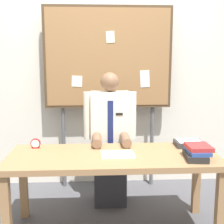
# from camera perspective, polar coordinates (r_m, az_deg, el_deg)

# --- Properties ---
(back_wall) EXTENTS (6.40, 0.08, 2.70)m
(back_wall) POSITION_cam_1_polar(r_m,az_deg,el_deg) (3.80, -0.86, 6.72)
(back_wall) COLOR silver
(back_wall) RESTS_ON ground_plane
(desk) EXTENTS (1.85, 0.72, 0.73)m
(desk) POSITION_cam_1_polar(r_m,az_deg,el_deg) (2.76, 0.20, -9.58)
(desk) COLOR #9E754C
(desk) RESTS_ON ground_plane
(person) EXTENTS (0.55, 0.56, 1.42)m
(person) POSITION_cam_1_polar(r_m,az_deg,el_deg) (3.28, -0.38, -6.03)
(person) COLOR #2D2D33
(person) RESTS_ON ground_plane
(bulletin_board) EXTENTS (1.48, 0.09, 2.15)m
(bulletin_board) POSITION_cam_1_polar(r_m,az_deg,el_deg) (3.59, -0.74, 9.64)
(bulletin_board) COLOR #4C3823
(bulletin_board) RESTS_ON ground_plane
(book_stack) EXTENTS (0.22, 0.31, 0.12)m
(book_stack) POSITION_cam_1_polar(r_m,az_deg,el_deg) (2.70, 15.46, -7.17)
(book_stack) COLOR #262626
(book_stack) RESTS_ON desk
(open_notebook) EXTENTS (0.29, 0.21, 0.01)m
(open_notebook) POSITION_cam_1_polar(r_m,az_deg,el_deg) (2.71, 1.06, -7.88)
(open_notebook) COLOR white
(open_notebook) RESTS_ON desk
(desk_clock) EXTENTS (0.09, 0.04, 0.09)m
(desk_clock) POSITION_cam_1_polar(r_m,az_deg,el_deg) (2.99, -14.00, -5.76)
(desk_clock) COLOR maroon
(desk_clock) RESTS_ON desk
(paper_tray) EXTENTS (0.26, 0.20, 0.06)m
(paper_tray) POSITION_cam_1_polar(r_m,az_deg,el_deg) (3.06, 14.06, -5.65)
(paper_tray) COLOR #333338
(paper_tray) RESTS_ON desk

